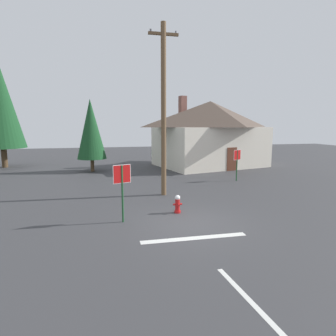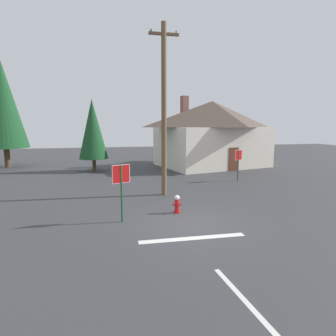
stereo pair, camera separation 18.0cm
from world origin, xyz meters
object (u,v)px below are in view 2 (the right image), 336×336
fire_hydrant (177,204)px  house (212,133)px  stop_sign_far (238,159)px  pine_tree_tall_left (2,102)px  stop_sign_near (121,181)px  utility_pole (164,109)px  pine_tree_mid_left (93,129)px

fire_hydrant → house: 15.43m
fire_hydrant → stop_sign_far: 8.57m
fire_hydrant → pine_tree_tall_left: 21.39m
stop_sign_near → stop_sign_far: (8.39, 6.75, -0.13)m
utility_pole → stop_sign_near: bearing=-122.5°
fire_hydrant → pine_tree_tall_left: bearing=125.8°
utility_pole → house: bearing=56.7°
stop_sign_far → pine_tree_tall_left: pine_tree_tall_left is taller
house → pine_tree_tall_left: 19.35m
pine_tree_mid_left → house: bearing=5.1°
utility_pole → house: 12.33m
utility_pole → stop_sign_far: (5.83, 2.73, -3.21)m
pine_tree_tall_left → utility_pole: bearing=-47.8°
stop_sign_near → utility_pole: bearing=57.5°
utility_pole → fire_hydrant: bearing=-91.6°
stop_sign_far → pine_tree_mid_left: size_ratio=0.36×
fire_hydrant → pine_tree_tall_left: (-12.08, 16.77, 5.51)m
stop_sign_near → stop_sign_far: bearing=38.8°
stop_sign_far → pine_tree_tall_left: bearing=149.3°
pine_tree_mid_left → utility_pole: bearing=-65.7°
house → stop_sign_near: bearing=-123.1°
utility_pole → stop_sign_far: bearing=25.1°
fire_hydrant → utility_pole: utility_pole is taller
utility_pole → stop_sign_far: utility_pole is taller
stop_sign_far → utility_pole: bearing=-154.9°
fire_hydrant → pine_tree_tall_left: size_ratio=0.08×
fire_hydrant → stop_sign_near: bearing=-164.8°
house → pine_tree_tall_left: pine_tree_tall_left is taller
utility_pole → pine_tree_mid_left: size_ratio=1.52×
stop_sign_far → pine_tree_mid_left: (-10.01, 6.51, 1.99)m
stop_sign_near → fire_hydrant: size_ratio=2.90×
fire_hydrant → pine_tree_mid_left: pine_tree_mid_left is taller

